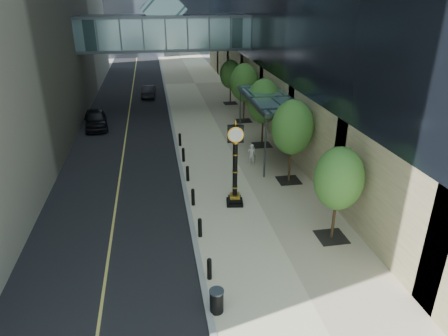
{
  "coord_description": "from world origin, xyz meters",
  "views": [
    {
      "loc": [
        -4.45,
        -12.27,
        11.02
      ],
      "look_at": [
        -1.21,
        5.9,
        2.86
      ],
      "focal_mm": 32.0,
      "sensor_mm": 36.0,
      "label": 1
    }
  ],
  "objects_px": {
    "pedestrian": "(252,154)",
    "car_near": "(96,119)",
    "street_clock": "(235,170)",
    "car_far": "(149,91)",
    "trash_bin": "(217,301)"
  },
  "relations": [
    {
      "from": "pedestrian",
      "to": "car_near",
      "type": "xyz_separation_m",
      "value": [
        -11.51,
        10.45,
        0.0
      ]
    },
    {
      "from": "street_clock",
      "to": "car_far",
      "type": "xyz_separation_m",
      "value": [
        -4.61,
        26.54,
        -1.46
      ]
    },
    {
      "from": "car_near",
      "to": "car_far",
      "type": "xyz_separation_m",
      "value": [
        4.63,
        10.75,
        -0.12
      ]
    },
    {
      "from": "car_far",
      "to": "street_clock",
      "type": "bearing_deg",
      "value": 103.38
    },
    {
      "from": "pedestrian",
      "to": "car_near",
      "type": "relative_size",
      "value": 0.32
    },
    {
      "from": "pedestrian",
      "to": "car_near",
      "type": "bearing_deg",
      "value": -32.76
    },
    {
      "from": "trash_bin",
      "to": "street_clock",
      "type": "bearing_deg",
      "value": 73.83
    },
    {
      "from": "car_far",
      "to": "pedestrian",
      "type": "bearing_deg",
      "value": 111.51
    },
    {
      "from": "trash_bin",
      "to": "car_near",
      "type": "bearing_deg",
      "value": 106.23
    },
    {
      "from": "pedestrian",
      "to": "car_far",
      "type": "height_order",
      "value": "pedestrian"
    },
    {
      "from": "trash_bin",
      "to": "car_near",
      "type": "xyz_separation_m",
      "value": [
        -6.92,
        23.77,
        0.3
      ]
    },
    {
      "from": "street_clock",
      "to": "trash_bin",
      "type": "bearing_deg",
      "value": -98.01
    },
    {
      "from": "street_clock",
      "to": "car_near",
      "type": "xyz_separation_m",
      "value": [
        -9.24,
        15.79,
        -1.34
      ]
    },
    {
      "from": "car_near",
      "to": "car_far",
      "type": "height_order",
      "value": "car_near"
    },
    {
      "from": "car_near",
      "to": "car_far",
      "type": "relative_size",
      "value": 1.15
    }
  ]
}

